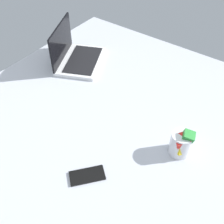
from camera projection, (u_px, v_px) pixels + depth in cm
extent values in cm
cube|color=#B7BCC6|center=(91.00, 141.00, 135.40)|extent=(180.00, 140.00, 18.00)
cube|color=silver|center=(81.00, 61.00, 166.66)|extent=(39.62, 34.77, 2.00)
cube|color=black|center=(83.00, 60.00, 165.61)|extent=(33.46, 27.65, 0.40)
cube|color=black|center=(61.00, 42.00, 160.11)|extent=(30.34, 14.83, 21.00)
cylinder|color=silver|center=(180.00, 144.00, 115.80)|extent=(9.00, 9.00, 11.00)
cube|color=orange|center=(179.00, 147.00, 117.47)|extent=(4.06, 4.34, 4.00)
cube|color=yellow|center=(180.00, 148.00, 114.27)|extent=(5.65, 5.60, 4.78)
cube|color=blue|center=(181.00, 141.00, 114.47)|extent=(6.76, 6.08, 5.51)
cube|color=red|center=(182.00, 140.00, 111.97)|extent=(8.19, 7.86, 4.11)
cube|color=#268C33|center=(189.00, 136.00, 110.84)|extent=(5.74, 6.22, 4.32)
cube|color=black|center=(87.00, 175.00, 110.71)|extent=(15.09, 14.22, 0.80)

